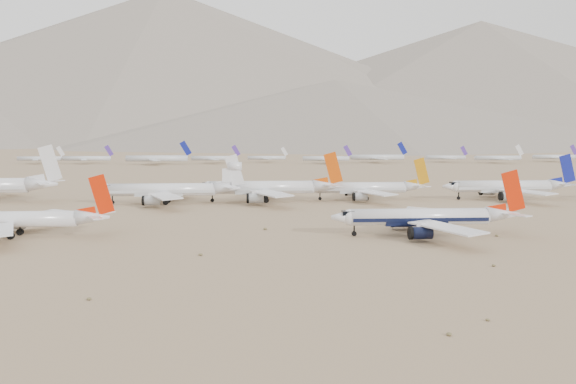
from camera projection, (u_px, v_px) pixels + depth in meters
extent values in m
plane|color=#8C6F51|center=(398.00, 239.00, 130.18)|extent=(7000.00, 7000.00, 0.00)
cylinder|color=white|center=(419.00, 217.00, 134.49)|extent=(33.42, 3.95, 3.95)
cube|color=black|center=(419.00, 219.00, 134.54)|extent=(32.75, 4.01, 0.89)
sphere|color=white|center=(350.00, 217.00, 133.41)|extent=(3.95, 3.95, 3.95)
cube|color=black|center=(348.00, 213.00, 133.26)|extent=(2.77, 2.57, 0.99)
cone|color=white|center=(503.00, 215.00, 135.79)|extent=(8.36, 3.95, 3.95)
cube|color=white|center=(446.00, 228.00, 123.09)|extent=(12.91, 20.34, 0.62)
cube|color=white|center=(517.00, 215.00, 132.03)|extent=(5.31, 6.94, 0.24)
cylinder|color=black|center=(422.00, 233.00, 126.48)|extent=(4.64, 2.84, 2.84)
cube|color=white|center=(415.00, 212.00, 146.36)|extent=(12.91, 20.34, 0.62)
cube|color=white|center=(502.00, 210.00, 139.66)|extent=(5.31, 6.94, 0.24)
cylinder|color=black|center=(402.00, 222.00, 142.78)|extent=(4.64, 2.84, 2.84)
cube|color=red|center=(513.00, 191.00, 135.34)|extent=(6.33, 0.32, 10.44)
cylinder|color=black|center=(354.00, 234.00, 133.89)|extent=(1.19, 0.49, 1.19)
cylinder|color=black|center=(428.00, 234.00, 132.22)|extent=(1.66, 0.99, 1.66)
cylinder|color=black|center=(421.00, 230.00, 137.71)|extent=(1.66, 0.99, 1.66)
cylinder|color=white|center=(9.00, 219.00, 131.88)|extent=(31.36, 3.76, 3.76)
cone|color=white|center=(93.00, 217.00, 133.10)|extent=(7.84, 3.76, 3.76)
cube|color=white|center=(95.00, 217.00, 129.56)|extent=(4.98, 6.51, 0.23)
cube|color=white|center=(37.00, 215.00, 143.05)|extent=(12.11, 19.08, 0.59)
cube|color=white|center=(103.00, 213.00, 136.74)|extent=(4.98, 6.51, 0.23)
cylinder|color=silver|center=(16.00, 224.00, 139.69)|extent=(4.36, 2.71, 2.71)
cube|color=red|center=(102.00, 194.00, 132.67)|extent=(5.94, 0.30, 9.79)
cylinder|color=black|center=(11.00, 236.00, 129.72)|extent=(1.58, 0.94, 1.58)
cylinder|color=black|center=(20.00, 232.00, 134.95)|extent=(1.58, 0.94, 1.58)
cylinder|color=white|center=(503.00, 186.00, 207.29)|extent=(35.45, 4.30, 4.30)
cube|color=silver|center=(503.00, 188.00, 207.34)|extent=(34.74, 4.36, 0.97)
sphere|color=white|center=(456.00, 186.00, 206.14)|extent=(4.30, 4.30, 4.30)
cube|color=black|center=(454.00, 183.00, 205.97)|extent=(3.01, 2.79, 1.07)
cone|color=white|center=(560.00, 185.00, 208.67)|extent=(8.86, 4.30, 4.30)
cube|color=white|center=(526.00, 192.00, 195.15)|extent=(13.69, 21.57, 0.67)
cube|color=white|center=(571.00, 184.00, 204.66)|extent=(5.63, 7.36, 0.26)
cylinder|color=silver|center=(508.00, 196.00, 198.74)|extent=(4.92, 3.09, 3.09)
cube|color=white|center=(495.00, 185.00, 219.93)|extent=(13.69, 21.57, 0.67)
cube|color=white|center=(559.00, 183.00, 212.78)|extent=(5.63, 7.36, 0.26)
cylinder|color=silver|center=(488.00, 191.00, 216.14)|extent=(4.92, 3.09, 3.09)
cube|color=navy|center=(567.00, 168.00, 208.18)|extent=(6.72, 0.34, 11.07)
cylinder|color=black|center=(459.00, 198.00, 206.66)|extent=(1.29, 0.54, 1.29)
cylinder|color=black|center=(510.00, 198.00, 204.82)|extent=(1.80, 1.07, 1.80)
cylinder|color=black|center=(503.00, 196.00, 210.79)|extent=(1.80, 1.07, 1.80)
cylinder|color=white|center=(361.00, 188.00, 206.05)|extent=(32.58, 3.96, 3.96)
cube|color=silver|center=(361.00, 189.00, 206.10)|extent=(31.93, 4.02, 0.89)
sphere|color=white|center=(317.00, 188.00, 204.99)|extent=(3.96, 3.96, 3.96)
cube|color=black|center=(316.00, 185.00, 204.84)|extent=(2.77, 2.57, 0.99)
cone|color=white|center=(415.00, 186.00, 207.32)|extent=(8.14, 3.96, 3.96)
cube|color=white|center=(375.00, 193.00, 194.89)|extent=(12.58, 19.83, 0.61)
cube|color=white|center=(423.00, 186.00, 203.64)|extent=(5.17, 6.76, 0.24)
cylinder|color=silver|center=(361.00, 197.00, 198.19)|extent=(4.52, 2.85, 2.85)
cube|color=white|center=(362.00, 186.00, 217.68)|extent=(12.58, 19.83, 0.61)
cube|color=white|center=(416.00, 184.00, 211.10)|extent=(5.17, 6.76, 0.24)
cylinder|color=silver|center=(352.00, 192.00, 214.19)|extent=(4.52, 2.85, 2.85)
cube|color=orange|center=(422.00, 171.00, 206.87)|extent=(6.17, 0.32, 10.17)
cylinder|color=black|center=(320.00, 199.00, 205.47)|extent=(1.19, 0.49, 1.19)
cylinder|color=black|center=(366.00, 198.00, 203.77)|extent=(1.66, 0.99, 1.66)
cylinder|color=black|center=(363.00, 197.00, 209.28)|extent=(1.66, 0.99, 1.66)
cylinder|color=white|center=(262.00, 187.00, 200.01)|extent=(37.37, 4.57, 4.57)
cube|color=silver|center=(262.00, 189.00, 200.07)|extent=(36.62, 4.64, 1.03)
sphere|color=white|center=(209.00, 188.00, 198.80)|extent=(4.57, 4.57, 4.57)
cube|color=black|center=(207.00, 184.00, 198.62)|extent=(3.20, 2.97, 1.14)
cone|color=white|center=(326.00, 186.00, 201.46)|extent=(9.34, 4.57, 4.57)
cube|color=white|center=(271.00, 193.00, 187.20)|extent=(14.43, 22.74, 0.70)
cube|color=white|center=(333.00, 185.00, 197.24)|extent=(5.93, 7.76, 0.27)
cylinder|color=silver|center=(256.00, 198.00, 190.98)|extent=(5.19, 3.29, 3.29)
cube|color=white|center=(269.00, 186.00, 213.36)|extent=(14.43, 22.74, 0.70)
cube|color=white|center=(329.00, 183.00, 205.81)|extent=(5.93, 7.76, 0.27)
cylinder|color=silver|center=(256.00, 192.00, 209.36)|extent=(5.19, 3.29, 3.29)
cube|color=#CF4707|center=(333.00, 168.00, 200.95)|extent=(7.08, 0.37, 11.67)
cylinder|color=black|center=(212.00, 200.00, 199.35)|extent=(1.37, 0.57, 1.37)
cylinder|color=black|center=(266.00, 200.00, 197.38)|extent=(1.92, 1.14, 1.92)
cylinder|color=black|center=(266.00, 198.00, 203.73)|extent=(1.92, 1.14, 1.92)
cylinder|color=white|center=(162.00, 190.00, 194.21)|extent=(36.37, 4.35, 4.35)
cube|color=silver|center=(162.00, 191.00, 194.27)|extent=(35.64, 4.42, 0.98)
sphere|color=white|center=(109.00, 190.00, 193.03)|extent=(4.35, 4.35, 4.35)
cube|color=black|center=(107.00, 186.00, 192.87)|extent=(3.05, 2.83, 1.09)
cone|color=white|center=(227.00, 188.00, 195.63)|extent=(9.09, 4.35, 4.35)
cube|color=white|center=(165.00, 196.00, 181.78)|extent=(14.05, 22.13, 0.68)
cube|color=white|center=(232.00, 188.00, 191.53)|extent=(5.77, 7.55, 0.26)
cylinder|color=silver|center=(152.00, 201.00, 185.47)|extent=(5.05, 3.14, 3.14)
cube|color=white|center=(175.00, 188.00, 207.16)|extent=(14.05, 22.13, 0.68)
cube|color=white|center=(233.00, 186.00, 199.84)|extent=(5.77, 7.55, 0.26)
cylinder|color=silver|center=(161.00, 195.00, 203.26)|extent=(5.05, 3.14, 3.14)
cube|color=white|center=(235.00, 170.00, 195.13)|extent=(6.89, 0.35, 11.36)
cylinder|color=white|center=(235.00, 166.00, 195.00)|extent=(4.55, 2.82, 2.82)
cylinder|color=black|center=(113.00, 202.00, 193.56)|extent=(1.31, 0.54, 1.31)
cylinder|color=black|center=(166.00, 202.00, 191.71)|extent=(1.83, 1.09, 1.83)
cylinder|color=black|center=(168.00, 200.00, 197.76)|extent=(1.83, 1.09, 1.83)
cone|color=white|center=(42.00, 184.00, 199.17)|extent=(10.70, 5.26, 5.26)
cube|color=white|center=(43.00, 183.00, 194.32)|extent=(6.80, 8.89, 0.32)
cube|color=white|center=(53.00, 181.00, 204.15)|extent=(6.80, 8.89, 0.32)
cube|color=white|center=(50.00, 163.00, 198.58)|extent=(8.11, 0.42, 13.37)
cylinder|color=silver|center=(40.00, 159.00, 449.80)|extent=(34.89, 3.45, 3.45)
cube|color=white|center=(60.00, 151.00, 450.25)|extent=(6.95, 0.34, 8.75)
cube|color=silver|center=(35.00, 160.00, 440.89)|extent=(9.19, 16.06, 0.34)
cube|color=silver|center=(44.00, 159.00, 458.82)|extent=(9.19, 16.06, 0.34)
cylinder|color=silver|center=(87.00, 158.00, 450.14)|extent=(37.18, 3.67, 3.67)
cube|color=#4F2F9C|center=(109.00, 151.00, 450.62)|extent=(7.40, 0.37, 9.33)
cube|color=silver|center=(84.00, 160.00, 440.65)|extent=(9.80, 17.12, 0.37)
cube|color=silver|center=(91.00, 159.00, 459.75)|extent=(9.80, 17.12, 0.37)
cylinder|color=silver|center=(157.00, 158.00, 437.60)|extent=(47.60, 4.70, 4.70)
cube|color=navy|center=(186.00, 148.00, 438.21)|extent=(9.48, 0.47, 11.94)
cube|color=silver|center=(154.00, 160.00, 425.45)|extent=(12.54, 21.91, 0.47)
cube|color=silver|center=(159.00, 159.00, 449.90)|extent=(12.54, 21.91, 0.47)
cylinder|color=silver|center=(214.00, 158.00, 453.16)|extent=(37.15, 3.67, 3.67)
cube|color=#4F2F9C|center=(236.00, 150.00, 453.64)|extent=(7.40, 0.37, 9.32)
cube|color=silver|center=(214.00, 159.00, 443.68)|extent=(9.79, 17.10, 0.37)
cube|color=silver|center=(215.00, 158.00, 462.76)|extent=(9.79, 17.10, 0.37)
cylinder|color=silver|center=(267.00, 158.00, 467.28)|extent=(31.51, 3.11, 3.11)
cube|color=white|center=(284.00, 151.00, 467.69)|extent=(6.28, 0.31, 7.90)
cube|color=silver|center=(267.00, 159.00, 459.24)|extent=(8.30, 14.51, 0.31)
cube|color=silver|center=(266.00, 158.00, 475.43)|extent=(8.30, 14.51, 0.31)
cylinder|color=silver|center=(326.00, 158.00, 448.24)|extent=(37.26, 3.68, 3.68)
cube|color=#4F2F9C|center=(348.00, 151.00, 448.72)|extent=(7.42, 0.37, 9.35)
cube|color=silver|center=(328.00, 160.00, 438.73)|extent=(9.82, 17.15, 0.37)
cube|color=silver|center=(324.00, 159.00, 457.87)|extent=(9.82, 17.15, 0.37)
cylinder|color=silver|center=(377.00, 157.00, 462.40)|extent=(44.27, 4.37, 4.37)
cube|color=navy|center=(402.00, 148.00, 462.97)|extent=(8.82, 0.44, 11.10)
cube|color=silver|center=(380.00, 159.00, 451.10)|extent=(11.66, 20.38, 0.44)
cube|color=silver|center=(374.00, 157.00, 473.84)|extent=(11.66, 20.38, 0.44)
cylinder|color=silver|center=(445.00, 157.00, 471.59)|extent=(33.78, 3.34, 3.34)
cube|color=#4F2F9C|center=(464.00, 151.00, 472.02)|extent=(6.73, 0.33, 8.47)
cube|color=silver|center=(449.00, 158.00, 462.96)|extent=(8.90, 15.55, 0.33)
cube|color=silver|center=(442.00, 158.00, 480.31)|extent=(8.90, 15.55, 0.33)
cylinder|color=silver|center=(498.00, 158.00, 457.41)|extent=(38.15, 3.77, 3.77)
cube|color=white|center=(519.00, 150.00, 457.90)|extent=(7.60, 0.38, 9.57)
cube|color=silver|center=(503.00, 159.00, 447.67)|extent=(10.05, 17.56, 0.38)
cube|color=silver|center=(493.00, 158.00, 467.26)|extent=(10.05, 17.56, 0.38)
cylinder|color=silver|center=(554.00, 157.00, 478.90)|extent=(36.66, 3.62, 3.62)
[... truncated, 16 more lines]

